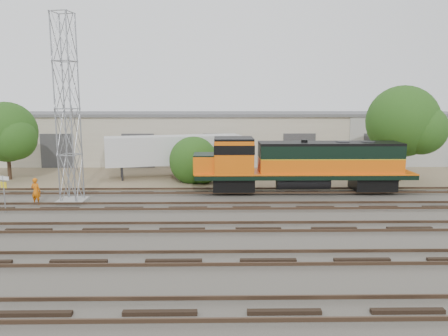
{
  "coord_description": "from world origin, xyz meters",
  "views": [
    {
      "loc": [
        1.86,
        -25.1,
        6.88
      ],
      "look_at": [
        2.3,
        4.0,
        2.2
      ],
      "focal_mm": 35.0,
      "sensor_mm": 36.0,
      "label": 1
    }
  ],
  "objects_px": {
    "locomotive": "(300,163)",
    "signal_tower": "(68,113)",
    "semi_trailer": "(177,151)",
    "worker": "(36,191)"
  },
  "relations": [
    {
      "from": "signal_tower",
      "to": "worker",
      "type": "distance_m",
      "value": 5.52
    },
    {
      "from": "locomotive",
      "to": "semi_trailer",
      "type": "distance_m",
      "value": 11.8
    },
    {
      "from": "signal_tower",
      "to": "worker",
      "type": "bearing_deg",
      "value": -162.18
    },
    {
      "from": "locomotive",
      "to": "semi_trailer",
      "type": "xyz_separation_m",
      "value": [
        -9.5,
        7.0,
        0.08
      ]
    },
    {
      "from": "locomotive",
      "to": "signal_tower",
      "type": "relative_size",
      "value": 1.29
    },
    {
      "from": "locomotive",
      "to": "worker",
      "type": "height_order",
      "value": "locomotive"
    },
    {
      "from": "worker",
      "to": "signal_tower",
      "type": "bearing_deg",
      "value": -150.51
    },
    {
      "from": "signal_tower",
      "to": "semi_trailer",
      "type": "xyz_separation_m",
      "value": [
        6.16,
        9.52,
        -3.67
      ]
    },
    {
      "from": "locomotive",
      "to": "signal_tower",
      "type": "distance_m",
      "value": 16.29
    },
    {
      "from": "signal_tower",
      "to": "semi_trailer",
      "type": "height_order",
      "value": "signal_tower"
    }
  ]
}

